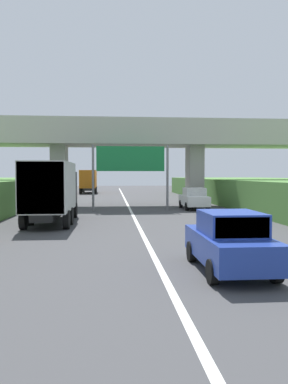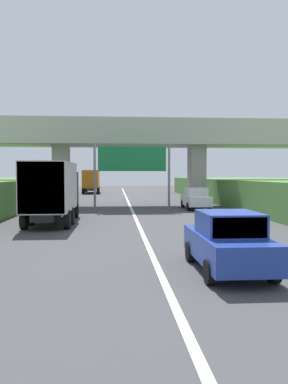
{
  "view_description": "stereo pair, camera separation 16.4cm",
  "coord_description": "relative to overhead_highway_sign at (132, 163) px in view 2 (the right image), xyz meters",
  "views": [
    {
      "loc": [
        -1.39,
        4.42,
        2.76
      ],
      "look_at": [
        0.0,
        21.03,
        2.0
      ],
      "focal_mm": 35.45,
      "sensor_mm": 36.0,
      "label": 1
    },
    {
      "loc": [
        -1.22,
        4.41,
        2.76
      ],
      "look_at": [
        0.0,
        21.03,
        2.0
      ],
      "focal_mm": 35.45,
      "sensor_mm": 36.0,
      "label": 2
    }
  ],
  "objects": [
    {
      "name": "overpass_bridge",
      "position": [
        0.0,
        4.84,
        1.97
      ],
      "size": [
        40.0,
        4.8,
        7.54
      ],
      "color": "#ADA89E",
      "rests_on": "ground"
    },
    {
      "name": "truck_black",
      "position": [
        -4.78,
        -7.34,
        -1.75
      ],
      "size": [
        2.44,
        7.3,
        3.44
      ],
      "color": "black",
      "rests_on": "ground"
    },
    {
      "name": "car_white",
      "position": [
        5.14,
        0.91,
        -2.83
      ],
      "size": [
        1.86,
        4.1,
        1.72
      ],
      "color": "silver",
      "rests_on": "ground"
    },
    {
      "name": "lane_centre_stripe",
      "position": [
        0.0,
        -2.81,
        -3.68
      ],
      "size": [
        0.2,
        101.17,
        0.01
      ],
      "primitive_type": "cube",
      "color": "white",
      "rests_on": "ground"
    },
    {
      "name": "truck_orange",
      "position": [
        -4.97,
        28.64,
        -1.75
      ],
      "size": [
        2.44,
        7.3,
        3.44
      ],
      "color": "black",
      "rests_on": "ground"
    },
    {
      "name": "car_blue",
      "position": [
        1.94,
        -18.52,
        -2.83
      ],
      "size": [
        1.86,
        4.1,
        1.72
      ],
      "color": "#233D9E",
      "rests_on": "ground"
    },
    {
      "name": "overhead_highway_sign",
      "position": [
        0.0,
        0.0,
        0.0
      ],
      "size": [
        5.88,
        0.18,
        5.04
      ],
      "color": "slate",
      "rests_on": "ground"
    }
  ]
}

